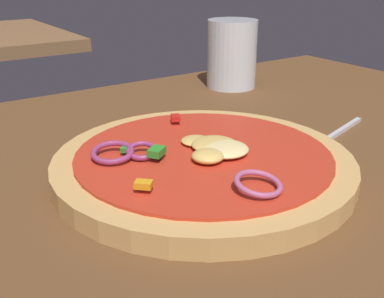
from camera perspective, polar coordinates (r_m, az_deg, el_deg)
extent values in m
cube|color=brown|center=(0.45, 1.82, -6.94)|extent=(1.14, 0.81, 0.03)
cylinder|color=tan|center=(0.47, 1.38, -1.90)|extent=(0.30, 0.30, 0.02)
cylinder|color=red|center=(0.46, 1.39, -0.61)|extent=(0.25, 0.25, 0.00)
ellipsoid|color=#E5BC60|center=(0.47, 2.78, 0.57)|extent=(0.05, 0.05, 0.01)
ellipsoid|color=#F4DB8E|center=(0.46, 3.99, 0.03)|extent=(0.05, 0.05, 0.01)
ellipsoid|color=#E5BC60|center=(0.48, 0.48, 1.03)|extent=(0.03, 0.03, 0.01)
ellipsoid|color=#E5BC60|center=(0.44, 1.95, -0.87)|extent=(0.03, 0.03, 0.01)
torus|color=#93386B|center=(0.45, -9.68, -0.40)|extent=(0.06, 0.06, 0.01)
torus|color=#B25984|center=(0.39, 8.10, -4.21)|extent=(0.05, 0.05, 0.01)
torus|color=#93386B|center=(0.45, -6.16, -0.20)|extent=(0.04, 0.04, 0.01)
cube|color=red|center=(0.54, -2.03, 3.85)|extent=(0.02, 0.02, 0.01)
cube|color=orange|center=(0.38, -5.94, -4.33)|extent=(0.02, 0.02, 0.01)
cube|color=#2D8C28|center=(0.46, -8.11, 0.04)|extent=(0.01, 0.01, 0.00)
cube|color=#2D8C28|center=(0.44, -4.34, -0.32)|extent=(0.02, 0.02, 0.01)
cube|color=silver|center=(0.62, 17.95, 2.27)|extent=(0.10, 0.03, 0.01)
cube|color=silver|center=(0.56, 15.52, 0.65)|extent=(0.02, 0.02, 0.01)
cube|color=silver|center=(0.54, 13.52, 0.07)|extent=(0.03, 0.01, 0.00)
cube|color=silver|center=(0.54, 14.05, -0.07)|extent=(0.03, 0.01, 0.00)
cube|color=silver|center=(0.54, 14.58, -0.22)|extent=(0.03, 0.01, 0.00)
cube|color=silver|center=(0.54, 15.12, -0.36)|extent=(0.03, 0.01, 0.00)
cylinder|color=silver|center=(0.79, 4.89, 11.50)|extent=(0.08, 0.08, 0.11)
cylinder|color=#9E510F|center=(0.79, 4.86, 10.52)|extent=(0.07, 0.07, 0.08)
cylinder|color=white|center=(0.78, 4.98, 14.09)|extent=(0.07, 0.07, 0.02)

